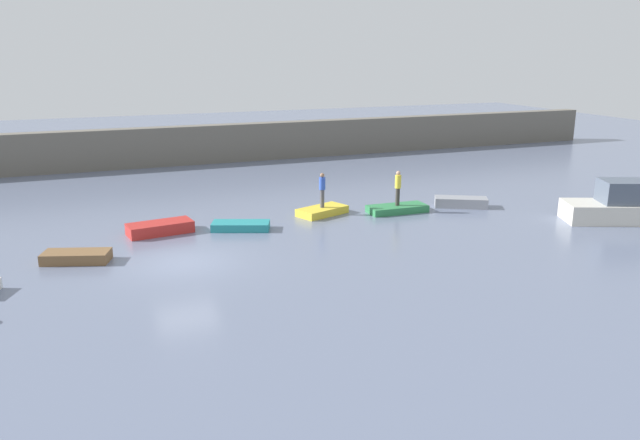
{
  "coord_description": "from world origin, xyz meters",
  "views": [
    {
      "loc": [
        -3.63,
        -24.18,
        8.3
      ],
      "look_at": [
        6.69,
        2.05,
        0.58
      ],
      "focal_mm": 35.18,
      "sensor_mm": 36.0,
      "label": 1
    }
  ],
  "objects_px": {
    "rowboat_grey": "(461,202)",
    "rowboat_brown": "(76,257)",
    "person_yellow_shirt": "(398,186)",
    "rowboat_teal": "(241,226)",
    "rowboat_red": "(160,228)",
    "person_blue_shirt": "(322,188)",
    "rowboat_yellow": "(322,211)",
    "motorboat": "(629,207)",
    "rowboat_green": "(397,209)"
  },
  "relations": [
    {
      "from": "rowboat_red",
      "to": "person_blue_shirt",
      "type": "bearing_deg",
      "value": -5.34
    },
    {
      "from": "motorboat",
      "to": "rowboat_brown",
      "type": "bearing_deg",
      "value": 172.28
    },
    {
      "from": "rowboat_green",
      "to": "person_blue_shirt",
      "type": "xyz_separation_m",
      "value": [
        -3.86,
        0.97,
        1.21
      ]
    },
    {
      "from": "rowboat_yellow",
      "to": "person_blue_shirt",
      "type": "relative_size",
      "value": 1.45
    },
    {
      "from": "rowboat_grey",
      "to": "person_yellow_shirt",
      "type": "distance_m",
      "value": 3.92
    },
    {
      "from": "rowboat_brown",
      "to": "motorboat",
      "type": "bearing_deg",
      "value": 10.73
    },
    {
      "from": "rowboat_teal",
      "to": "person_blue_shirt",
      "type": "xyz_separation_m",
      "value": [
        4.64,
        1.2,
        1.2
      ]
    },
    {
      "from": "rowboat_yellow",
      "to": "rowboat_teal",
      "type": "bearing_deg",
      "value": 173.59
    },
    {
      "from": "rowboat_yellow",
      "to": "person_yellow_shirt",
      "type": "distance_m",
      "value": 4.15
    },
    {
      "from": "rowboat_yellow",
      "to": "rowboat_grey",
      "type": "height_order",
      "value": "rowboat_grey"
    },
    {
      "from": "rowboat_brown",
      "to": "person_yellow_shirt",
      "type": "height_order",
      "value": "person_yellow_shirt"
    },
    {
      "from": "rowboat_brown",
      "to": "person_yellow_shirt",
      "type": "bearing_deg",
      "value": 26.91
    },
    {
      "from": "rowboat_brown",
      "to": "person_yellow_shirt",
      "type": "xyz_separation_m",
      "value": [
        15.83,
        2.36,
        1.17
      ]
    },
    {
      "from": "rowboat_teal",
      "to": "rowboat_brown",
      "type": "bearing_deg",
      "value": -142.63
    },
    {
      "from": "rowboat_teal",
      "to": "person_blue_shirt",
      "type": "relative_size",
      "value": 1.5
    },
    {
      "from": "motorboat",
      "to": "rowboat_red",
      "type": "bearing_deg",
      "value": 163.84
    },
    {
      "from": "rowboat_red",
      "to": "person_blue_shirt",
      "type": "height_order",
      "value": "person_blue_shirt"
    },
    {
      "from": "person_blue_shirt",
      "to": "rowboat_yellow",
      "type": "bearing_deg",
      "value": 0.0
    },
    {
      "from": "rowboat_brown",
      "to": "rowboat_green",
      "type": "xyz_separation_m",
      "value": [
        15.83,
        2.36,
        -0.04
      ]
    },
    {
      "from": "motorboat",
      "to": "rowboat_grey",
      "type": "xyz_separation_m",
      "value": [
        -6.03,
        5.56,
        -0.47
      ]
    },
    {
      "from": "motorboat",
      "to": "person_blue_shirt",
      "type": "distance_m",
      "value": 15.25
    },
    {
      "from": "motorboat",
      "to": "rowboat_teal",
      "type": "distance_m",
      "value": 19.12
    },
    {
      "from": "person_yellow_shirt",
      "to": "person_blue_shirt",
      "type": "relative_size",
      "value": 1.02
    },
    {
      "from": "rowboat_grey",
      "to": "rowboat_brown",
      "type": "bearing_deg",
      "value": -145.1
    },
    {
      "from": "motorboat",
      "to": "rowboat_yellow",
      "type": "xyz_separation_m",
      "value": [
        -13.64,
        6.79,
        -0.54
      ]
    },
    {
      "from": "rowboat_brown",
      "to": "rowboat_teal",
      "type": "height_order",
      "value": "rowboat_brown"
    },
    {
      "from": "rowboat_teal",
      "to": "rowboat_grey",
      "type": "xyz_separation_m",
      "value": [
        12.24,
        -0.03,
        0.07
      ]
    },
    {
      "from": "rowboat_teal",
      "to": "rowboat_grey",
      "type": "distance_m",
      "value": 12.24
    },
    {
      "from": "rowboat_red",
      "to": "rowboat_green",
      "type": "xyz_separation_m",
      "value": [
        12.14,
        -0.53,
        -0.08
      ]
    },
    {
      "from": "rowboat_brown",
      "to": "person_blue_shirt",
      "type": "bearing_deg",
      "value": 33.96
    },
    {
      "from": "motorboat",
      "to": "rowboat_brown",
      "type": "distance_m",
      "value": 25.85
    },
    {
      "from": "rowboat_teal",
      "to": "person_yellow_shirt",
      "type": "relative_size",
      "value": 1.47
    },
    {
      "from": "rowboat_red",
      "to": "person_blue_shirt",
      "type": "relative_size",
      "value": 1.63
    },
    {
      "from": "rowboat_red",
      "to": "rowboat_yellow",
      "type": "distance_m",
      "value": 8.29
    },
    {
      "from": "rowboat_brown",
      "to": "rowboat_red",
      "type": "distance_m",
      "value": 4.68
    },
    {
      "from": "rowboat_grey",
      "to": "person_yellow_shirt",
      "type": "height_order",
      "value": "person_yellow_shirt"
    },
    {
      "from": "rowboat_red",
      "to": "rowboat_teal",
      "type": "xyz_separation_m",
      "value": [
        3.64,
        -0.76,
        -0.08
      ]
    },
    {
      "from": "motorboat",
      "to": "rowboat_green",
      "type": "xyz_separation_m",
      "value": [
        -9.78,
        5.83,
        -0.55
      ]
    },
    {
      "from": "rowboat_green",
      "to": "rowboat_grey",
      "type": "height_order",
      "value": "rowboat_grey"
    },
    {
      "from": "person_yellow_shirt",
      "to": "person_blue_shirt",
      "type": "bearing_deg",
      "value": 165.94
    },
    {
      "from": "motorboat",
      "to": "rowboat_yellow",
      "type": "height_order",
      "value": "motorboat"
    },
    {
      "from": "rowboat_brown",
      "to": "rowboat_yellow",
      "type": "xyz_separation_m",
      "value": [
        11.97,
        3.32,
        -0.03
      ]
    },
    {
      "from": "rowboat_red",
      "to": "rowboat_green",
      "type": "height_order",
      "value": "rowboat_red"
    },
    {
      "from": "rowboat_red",
      "to": "rowboat_green",
      "type": "distance_m",
      "value": 12.15
    },
    {
      "from": "rowboat_red",
      "to": "person_yellow_shirt",
      "type": "distance_m",
      "value": 12.2
    },
    {
      "from": "rowboat_brown",
      "to": "rowboat_grey",
      "type": "xyz_separation_m",
      "value": [
        19.58,
        2.09,
        0.04
      ]
    },
    {
      "from": "rowboat_teal",
      "to": "person_blue_shirt",
      "type": "distance_m",
      "value": 4.94
    },
    {
      "from": "person_yellow_shirt",
      "to": "rowboat_red",
      "type": "bearing_deg",
      "value": 177.52
    },
    {
      "from": "rowboat_brown",
      "to": "rowboat_green",
      "type": "distance_m",
      "value": 16.0
    },
    {
      "from": "motorboat",
      "to": "person_blue_shirt",
      "type": "xyz_separation_m",
      "value": [
        -13.64,
        6.79,
        0.66
      ]
    }
  ]
}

